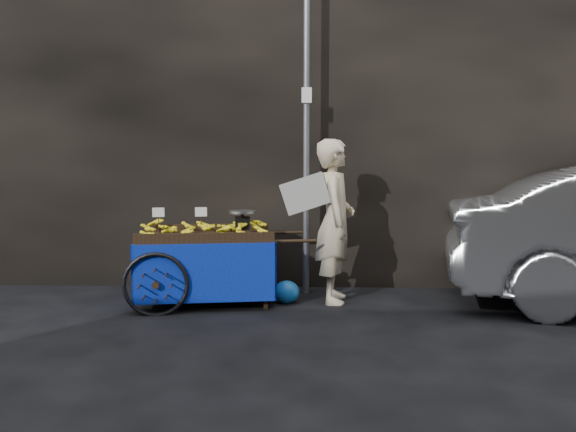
{
  "coord_description": "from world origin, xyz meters",
  "views": [
    {
      "loc": [
        0.26,
        -5.52,
        1.61
      ],
      "look_at": [
        0.1,
        0.5,
        1.03
      ],
      "focal_mm": 35.0,
      "sensor_mm": 36.0,
      "label": 1
    }
  ],
  "objects": [
    {
      "name": "ground",
      "position": [
        0.0,
        0.0,
        0.0
      ],
      "size": [
        80.0,
        80.0,
        0.0
      ],
      "primitive_type": "plane",
      "color": "black",
      "rests_on": "ground"
    },
    {
      "name": "building_wall",
      "position": [
        0.39,
        2.6,
        2.5
      ],
      "size": [
        13.5,
        2.0,
        5.0
      ],
      "color": "black",
      "rests_on": "ground"
    },
    {
      "name": "street_pole",
      "position": [
        0.3,
        1.3,
        2.01
      ],
      "size": [
        0.12,
        0.1,
        4.0
      ],
      "color": "slate",
      "rests_on": "ground"
    },
    {
      "name": "banana_cart",
      "position": [
        -0.9,
        0.79,
        0.7
      ],
      "size": [
        2.19,
        1.24,
        1.13
      ],
      "rotation": [
        0.0,
        0.0,
        0.14
      ],
      "color": "black",
      "rests_on": "ground"
    },
    {
      "name": "vendor",
      "position": [
        0.62,
        0.88,
        0.94
      ],
      "size": [
        0.87,
        0.7,
        1.87
      ],
      "rotation": [
        0.0,
        0.0,
        1.53
      ],
      "color": "beige",
      "rests_on": "ground"
    },
    {
      "name": "plastic_bag",
      "position": [
        0.08,
        0.76,
        0.13
      ],
      "size": [
        0.29,
        0.23,
        0.26
      ],
      "primitive_type": "ellipsoid",
      "color": "blue",
      "rests_on": "ground"
    }
  ]
}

